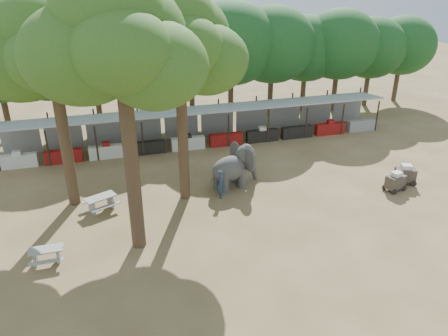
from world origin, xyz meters
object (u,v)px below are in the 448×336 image
object	(u,v)px
yard_tree_left	(48,51)
picnic_table_far	(101,201)
yard_tree_back	(175,42)
elephant	(235,167)
handler	(221,184)
cart_back	(405,174)
yard_tree_center	(116,43)
cart_front	(395,181)
picnic_table_near	(46,254)

from	to	relation	value
yard_tree_left	picnic_table_far	size ratio (longest dim) A/B	5.37
yard_tree_back	elephant	size ratio (longest dim) A/B	3.41
elephant	handler	distance (m)	1.71
cart_back	yard_tree_back	bearing A→B (deg)	-169.20
handler	elephant	bearing A→B (deg)	-27.42
elephant	yard_tree_center	bearing A→B (deg)	-162.96
handler	cart_front	bearing A→B (deg)	-83.15
elephant	picnic_table_far	bearing A→B (deg)	167.66
handler	yard_tree_back	bearing A→B (deg)	88.03
yard_tree_left	yard_tree_center	bearing A→B (deg)	-59.04
yard_tree_left	picnic_table_near	xyz separation A→B (m)	(-0.90, -5.43, -7.73)
yard_tree_back	yard_tree_center	bearing A→B (deg)	-126.86
yard_tree_center	yard_tree_back	distance (m)	5.04
yard_tree_center	cart_front	bearing A→B (deg)	4.80
yard_tree_left	yard_tree_center	xyz separation A→B (m)	(3.00, -5.00, 1.01)
cart_front	elephant	bearing A→B (deg)	145.86
yard_tree_left	yard_tree_back	size ratio (longest dim) A/B	0.97
yard_tree_left	cart_back	bearing A→B (deg)	-9.31
yard_tree_center	yard_tree_back	bearing A→B (deg)	53.14
yard_tree_back	handler	xyz separation A→B (m)	(2.08, -0.76, -7.71)
yard_tree_left	picnic_table_far	distance (m)	7.95
picnic_table_near	picnic_table_far	world-z (taller)	picnic_table_far
elephant	handler	xyz separation A→B (m)	(-1.19, -1.16, -0.41)
picnic_table_far	cart_back	world-z (taller)	cart_back
yard_tree_back	cart_back	size ratio (longest dim) A/B	7.78
picnic_table_far	yard_tree_left	bearing A→B (deg)	114.03
handler	picnic_table_far	distance (m)	6.56
yard_tree_back	picnic_table_far	bearing A→B (deg)	-175.24
elephant	handler	bearing A→B (deg)	-153.59
handler	picnic_table_near	world-z (taller)	handler
handler	picnic_table_far	world-z (taller)	handler
picnic_table_near	picnic_table_far	xyz separation A→B (m)	(2.44, 4.06, 0.06)
elephant	yard_tree_left	bearing A→B (deg)	158.25
yard_tree_left	cart_back	distance (m)	20.82
cart_back	picnic_table_far	bearing A→B (deg)	-165.69
cart_front	picnic_table_far	bearing A→B (deg)	157.41
yard_tree_left	yard_tree_center	world-z (taller)	yard_tree_center
elephant	picnic_table_near	distance (m)	11.28
picnic_table_far	cart_back	bearing A→B (deg)	-30.04
yard_tree_left	yard_tree_center	distance (m)	5.92
elephant	picnic_table_near	world-z (taller)	elephant
yard_tree_back	picnic_table_near	distance (m)	11.51
picnic_table_near	cart_front	distance (m)	19.01
picnic_table_near	cart_front	xyz separation A→B (m)	(18.93, 1.69, 0.11)
picnic_table_far	cart_back	size ratio (longest dim) A/B	1.41
yard_tree_left	picnic_table_near	size ratio (longest dim) A/B	7.67
picnic_table_near	cart_back	world-z (taller)	cart_back
yard_tree_back	handler	world-z (taller)	yard_tree_back
yard_tree_back	elephant	world-z (taller)	yard_tree_back
yard_tree_back	elephant	bearing A→B (deg)	7.06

